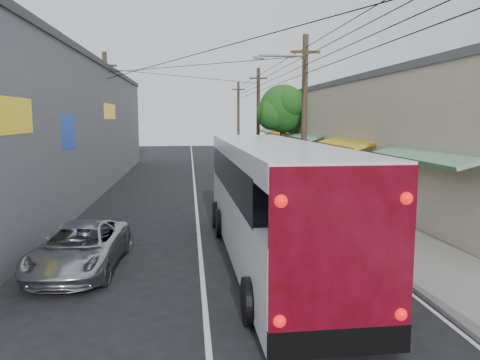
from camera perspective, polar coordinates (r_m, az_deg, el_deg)
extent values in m
plane|color=black|center=(9.97, -4.13, -17.01)|extent=(120.00, 120.00, 0.00)
cube|color=slate|center=(30.12, 6.88, -0.22)|extent=(3.00, 80.00, 0.12)
cube|color=beige|center=(33.07, 13.82, 5.43)|extent=(6.00, 40.00, 6.00)
cube|color=#4C4C51|center=(33.10, 13.99, 10.80)|extent=(6.20, 40.00, 0.30)
cube|color=#166630|center=(17.10, 21.71, 2.90)|extent=(1.39, 6.00, 0.46)
cube|color=#C27F16|center=(24.44, 12.93, 4.52)|extent=(1.39, 6.00, 0.46)
cube|color=#166630|center=(32.09, 8.24, 5.33)|extent=(1.39, 6.00, 0.46)
cube|color=#C27F16|center=(39.89, 5.37, 5.82)|extent=(1.39, 6.00, 0.46)
cube|color=#166630|center=(47.75, 3.44, 6.14)|extent=(1.39, 6.00, 0.46)
cube|color=gray|center=(28.28, -23.21, 5.71)|extent=(7.00, 36.00, 7.00)
cube|color=#4C4C51|center=(28.43, -23.60, 12.97)|extent=(7.20, 36.00, 0.30)
cube|color=yellow|center=(13.90, -26.44, 7.04)|extent=(0.12, 3.50, 1.00)
cube|color=#1433A5|center=(19.65, -20.32, 5.56)|extent=(0.12, 2.20, 1.40)
cube|color=yellow|center=(29.45, -15.67, 8.04)|extent=(0.12, 4.00, 0.90)
cylinder|color=#473828|center=(22.73, 7.83, 7.19)|extent=(0.28, 0.28, 8.00)
cube|color=#473828|center=(22.93, 7.98, 15.21)|extent=(1.40, 0.12, 0.12)
cylinder|color=#473828|center=(37.46, 2.23, 7.41)|extent=(0.28, 0.28, 8.00)
cube|color=#473828|center=(37.59, 2.26, 12.30)|extent=(1.40, 0.12, 0.12)
cylinder|color=#473828|center=(52.35, -0.20, 7.49)|extent=(0.28, 0.28, 8.00)
cube|color=#473828|center=(52.44, -0.20, 10.99)|extent=(1.40, 0.12, 0.12)
cylinder|color=#473828|center=(29.47, -15.93, 7.06)|extent=(0.28, 0.28, 8.00)
cube|color=#473828|center=(29.62, -16.16, 13.26)|extent=(1.40, 0.12, 0.12)
cylinder|color=#59595E|center=(22.67, 5.18, 14.83)|extent=(2.20, 0.10, 0.10)
cube|color=#59595E|center=(22.47, 2.33, 14.66)|extent=(0.50, 0.18, 0.12)
cylinder|color=#3F2B19|center=(35.83, 5.22, 4.18)|extent=(0.44, 0.44, 4.00)
sphere|color=#164412|center=(35.77, 5.28, 8.66)|extent=(3.60, 3.60, 3.60)
sphere|color=#164412|center=(36.57, 6.63, 7.67)|extent=(2.60, 2.60, 2.60)
sphere|color=#164412|center=(35.21, 3.95, 8.04)|extent=(2.40, 2.40, 2.40)
sphere|color=#164412|center=(34.89, 6.27, 9.33)|extent=(2.20, 2.20, 2.20)
sphere|color=#164412|center=(36.60, 4.53, 8.95)|extent=(2.00, 2.00, 2.00)
cube|color=white|center=(13.60, 3.83, -5.21)|extent=(2.69, 11.87, 1.87)
cube|color=black|center=(13.85, 3.48, 0.82)|extent=(2.67, 9.90, 0.99)
cube|color=white|center=(13.30, 3.91, 3.52)|extent=(2.69, 11.87, 0.49)
cube|color=maroon|center=(7.85, 12.36, -8.71)|extent=(2.44, 0.13, 2.86)
cube|color=black|center=(8.40, 12.05, -18.76)|extent=(2.46, 0.15, 0.49)
sphere|color=red|center=(7.93, 4.83, -16.75)|extent=(0.22, 0.22, 0.22)
sphere|color=red|center=(8.57, 18.98, -15.21)|extent=(0.22, 0.22, 0.22)
sphere|color=red|center=(7.34, 5.00, -2.59)|extent=(0.22, 0.22, 0.22)
sphere|color=red|center=(8.03, 19.59, -2.12)|extent=(0.22, 0.22, 0.22)
cylinder|color=black|center=(9.70, 1.29, -14.56)|extent=(0.31, 0.99, 0.99)
cylinder|color=black|center=(10.33, 15.31, -13.41)|extent=(0.31, 0.99, 0.99)
cylinder|color=black|center=(16.44, -2.43, -5.23)|extent=(0.31, 0.99, 0.99)
cylinder|color=black|center=(16.82, 5.99, -4.97)|extent=(0.31, 0.99, 0.99)
cylinder|color=black|center=(17.87, -2.84, -4.18)|extent=(0.31, 0.99, 0.99)
cylinder|color=black|center=(18.23, 4.92, -3.97)|extent=(0.31, 0.99, 0.99)
imported|color=#B4B4BB|center=(13.60, -18.94, -7.80)|extent=(2.33, 4.64, 1.26)
imported|color=gray|center=(24.69, 3.39, -0.34)|extent=(2.14, 5.07, 1.46)
imported|color=#28272C|center=(33.31, 0.87, 1.91)|extent=(2.53, 5.02, 1.64)
imported|color=black|center=(36.57, 1.50, 2.43)|extent=(2.12, 5.12, 1.65)
imported|color=pink|center=(20.79, 15.29, -1.70)|extent=(0.57, 0.39, 1.51)
imported|color=#859EC2|center=(22.64, 9.42, -0.56)|extent=(0.96, 0.84, 1.68)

